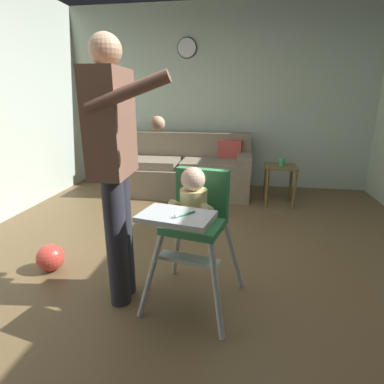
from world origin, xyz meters
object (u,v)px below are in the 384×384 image
(adult_standing, at_px, (115,163))
(toy_ball, at_px, (50,258))
(couch, at_px, (182,170))
(wall_clock, at_px, (187,48))
(sippy_cup, at_px, (282,162))
(high_chair, at_px, (194,212))
(side_table, at_px, (280,176))

(adult_standing, height_order, toy_ball, adult_standing)
(couch, height_order, wall_clock, wall_clock)
(adult_standing, bearing_deg, sippy_cup, 56.45)
(toy_ball, distance_m, sippy_cup, 2.88)
(adult_standing, xyz_separation_m, wall_clock, (-0.08, 3.08, 1.08))
(wall_clock, bearing_deg, sippy_cup, -31.48)
(toy_ball, bearing_deg, high_chair, -10.16)
(couch, xyz_separation_m, adult_standing, (0.07, -2.60, 0.65))
(sippy_cup, bearing_deg, adult_standing, -120.31)
(side_table, bearing_deg, couch, 164.87)
(high_chair, distance_m, side_table, 2.37)
(high_chair, relative_size, adult_standing, 0.56)
(wall_clock, bearing_deg, side_table, -31.60)
(adult_standing, xyz_separation_m, sippy_cup, (1.31, 2.23, -0.41))
(high_chair, bearing_deg, couch, -155.83)
(sippy_cup, bearing_deg, couch, 164.94)
(adult_standing, height_order, side_table, adult_standing)
(sippy_cup, bearing_deg, toy_ball, -135.60)
(couch, bearing_deg, toy_ball, -15.50)
(couch, relative_size, adult_standing, 1.17)
(high_chair, height_order, sippy_cup, high_chair)
(side_table, distance_m, sippy_cup, 0.19)
(high_chair, xyz_separation_m, wall_clock, (-0.58, 3.06, 1.39))
(toy_ball, relative_size, wall_clock, 0.76)
(couch, height_order, side_table, couch)
(adult_standing, relative_size, sippy_cup, 17.20)
(high_chair, xyz_separation_m, adult_standing, (-0.50, -0.02, 0.31))
(sippy_cup, height_order, wall_clock, wall_clock)
(high_chair, distance_m, adult_standing, 0.59)
(side_table, height_order, wall_clock, wall_clock)
(toy_ball, bearing_deg, sippy_cup, 44.40)
(toy_ball, relative_size, side_table, 0.43)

